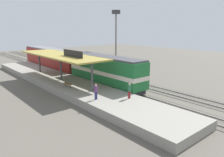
% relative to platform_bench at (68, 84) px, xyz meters
% --- Properties ---
extents(ground_plane, '(120.00, 120.00, 0.00)m').
position_rel_platform_bench_xyz_m(ground_plane, '(8.00, 4.42, -1.34)').
color(ground_plane, '#5B564C').
extents(track_near, '(3.20, 110.00, 0.16)m').
position_rel_platform_bench_xyz_m(track_near, '(6.00, 4.42, -1.31)').
color(track_near, '#4E4941').
rests_on(track_near, ground).
extents(track_far, '(3.20, 110.00, 0.16)m').
position_rel_platform_bench_xyz_m(track_far, '(10.60, 4.42, -1.31)').
color(track_far, '#4E4941').
rests_on(track_far, ground).
extents(platform, '(6.00, 44.00, 0.90)m').
position_rel_platform_bench_xyz_m(platform, '(1.40, 4.42, -0.89)').
color(platform, gray).
rests_on(platform, ground).
extents(station_canopy, '(5.20, 18.00, 4.70)m').
position_rel_platform_bench_xyz_m(station_canopy, '(1.40, 4.32, 3.19)').
color(station_canopy, '#47474C').
rests_on(station_canopy, platform).
extents(platform_bench, '(0.44, 1.70, 0.50)m').
position_rel_platform_bench_xyz_m(platform_bench, '(0.00, 0.00, 0.00)').
color(platform_bench, '#333338').
rests_on(platform_bench, platform).
extents(locomotive, '(2.93, 14.43, 4.44)m').
position_rel_platform_bench_xyz_m(locomotive, '(6.00, -0.35, 1.07)').
color(locomotive, '#28282D').
rests_on(locomotive, track_near).
extents(passenger_carriage_single, '(2.90, 20.00, 4.24)m').
position_rel_platform_bench_xyz_m(passenger_carriage_single, '(6.00, 17.65, 0.97)').
color(passenger_carriage_single, '#28282D').
rests_on(passenger_carriage_single, track_near).
extents(freight_car, '(2.80, 12.00, 3.54)m').
position_rel_platform_bench_xyz_m(freight_car, '(10.60, 8.46, 0.63)').
color(freight_car, '#28282D').
rests_on(freight_car, track_far).
extents(light_mast, '(1.10, 1.10, 11.70)m').
position_rel_platform_bench_xyz_m(light_mast, '(13.80, 6.12, 7.05)').
color(light_mast, slate).
rests_on(light_mast, ground).
extents(person_waiting, '(0.34, 0.34, 1.71)m').
position_rel_platform_bench_xyz_m(person_waiting, '(-0.19, -6.52, 0.51)').
color(person_waiting, navy).
rests_on(person_waiting, platform).
extents(person_walking, '(0.34, 0.34, 1.71)m').
position_rel_platform_bench_xyz_m(person_walking, '(2.83, -8.59, 0.51)').
color(person_walking, maroon).
rests_on(person_walking, platform).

